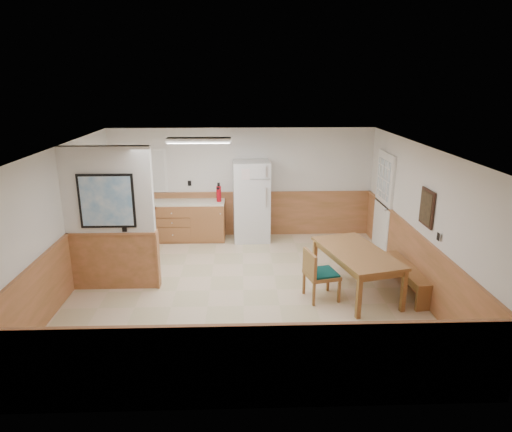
{
  "coord_description": "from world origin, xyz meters",
  "views": [
    {
      "loc": [
        -0.03,
        -7.26,
        3.54
      ],
      "look_at": [
        0.24,
        0.4,
        1.23
      ],
      "focal_mm": 32.0,
      "sensor_mm": 36.0,
      "label": 1
    }
  ],
  "objects_px": {
    "dining_bench": "(406,273)",
    "fire_extinguisher": "(219,193)",
    "dining_table": "(357,256)",
    "dining_chair": "(316,271)",
    "refrigerator": "(251,201)",
    "soap_bottle": "(148,197)"
  },
  "relations": [
    {
      "from": "dining_chair",
      "to": "fire_extinguisher",
      "type": "relative_size",
      "value": 1.98
    },
    {
      "from": "dining_chair",
      "to": "soap_bottle",
      "type": "height_order",
      "value": "soap_bottle"
    },
    {
      "from": "dining_table",
      "to": "dining_bench",
      "type": "xyz_separation_m",
      "value": [
        0.88,
        -0.0,
        -0.32
      ]
    },
    {
      "from": "refrigerator",
      "to": "dining_chair",
      "type": "distance_m",
      "value": 3.19
    },
    {
      "from": "dining_bench",
      "to": "dining_chair",
      "type": "xyz_separation_m",
      "value": [
        -1.59,
        -0.24,
        0.15
      ]
    },
    {
      "from": "dining_chair",
      "to": "soap_bottle",
      "type": "xyz_separation_m",
      "value": [
        -3.29,
        3.0,
        0.53
      ]
    },
    {
      "from": "dining_bench",
      "to": "fire_extinguisher",
      "type": "distance_m",
      "value": 4.4
    },
    {
      "from": "dining_table",
      "to": "fire_extinguisher",
      "type": "height_order",
      "value": "fire_extinguisher"
    },
    {
      "from": "refrigerator",
      "to": "dining_table",
      "type": "xyz_separation_m",
      "value": [
        1.72,
        -2.76,
        -0.25
      ]
    },
    {
      "from": "dining_table",
      "to": "dining_bench",
      "type": "height_order",
      "value": "dining_table"
    },
    {
      "from": "dining_chair",
      "to": "refrigerator",
      "type": "bearing_deg",
      "value": 95.14
    },
    {
      "from": "dining_table",
      "to": "dining_bench",
      "type": "relative_size",
      "value": 1.28
    },
    {
      "from": "refrigerator",
      "to": "dining_table",
      "type": "relative_size",
      "value": 0.92
    },
    {
      "from": "refrigerator",
      "to": "dining_bench",
      "type": "distance_m",
      "value": 3.83
    },
    {
      "from": "dining_bench",
      "to": "soap_bottle",
      "type": "distance_m",
      "value": 5.65
    },
    {
      "from": "dining_bench",
      "to": "soap_bottle",
      "type": "xyz_separation_m",
      "value": [
        -4.88,
        2.77,
        0.68
      ]
    },
    {
      "from": "refrigerator",
      "to": "soap_bottle",
      "type": "distance_m",
      "value": 2.29
    },
    {
      "from": "dining_chair",
      "to": "fire_extinguisher",
      "type": "bearing_deg",
      "value": 106.44
    },
    {
      "from": "dining_table",
      "to": "dining_chair",
      "type": "bearing_deg",
      "value": -175.81
    },
    {
      "from": "refrigerator",
      "to": "dining_chair",
      "type": "xyz_separation_m",
      "value": [
        1.0,
        -3.0,
        -0.41
      ]
    },
    {
      "from": "refrigerator",
      "to": "dining_table",
      "type": "height_order",
      "value": "refrigerator"
    },
    {
      "from": "refrigerator",
      "to": "fire_extinguisher",
      "type": "distance_m",
      "value": 0.75
    }
  ]
}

